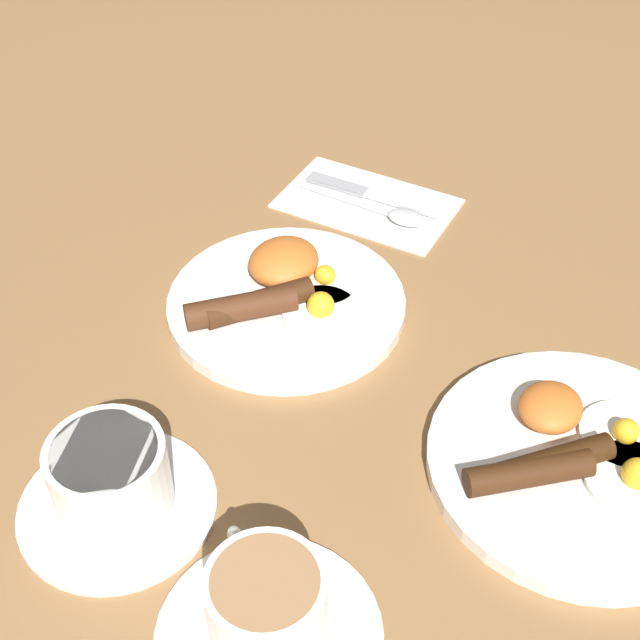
{
  "coord_description": "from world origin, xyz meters",
  "views": [
    {
      "loc": [
        0.55,
        0.42,
        0.62
      ],
      "look_at": [
        0.02,
        0.05,
        0.03
      ],
      "focal_mm": 50.0,
      "sensor_mm": 36.0,
      "label": 1
    }
  ],
  "objects": [
    {
      "name": "breakfast_plate_near",
      "position": [
        -0.0,
        -0.0,
        0.01
      ],
      "size": [
        0.25,
        0.25,
        0.05
      ],
      "color": "white",
      "rests_on": "ground_plane"
    },
    {
      "name": "breakfast_plate_far",
      "position": [
        0.03,
        0.33,
        0.01
      ],
      "size": [
        0.26,
        0.26,
        0.04
      ],
      "color": "white",
      "rests_on": "ground_plane"
    },
    {
      "name": "spoon",
      "position": [
        -0.2,
        0.01,
        0.01
      ],
      "size": [
        0.03,
        0.16,
        0.01
      ],
      "rotation": [
        0.0,
        0.0,
        1.64
      ],
      "color": "silver",
      "rests_on": "napkin"
    },
    {
      "name": "knife",
      "position": [
        -0.22,
        -0.04,
        0.01
      ],
      "size": [
        0.04,
        0.17,
        0.01
      ],
      "rotation": [
        0.0,
        0.0,
        1.68
      ],
      "color": "silver",
      "rests_on": "napkin"
    },
    {
      "name": "teacup_near",
      "position": [
        0.28,
        0.03,
        0.03
      ],
      "size": [
        0.17,
        0.17,
        0.08
      ],
      "color": "white",
      "rests_on": "ground_plane"
    },
    {
      "name": "napkin",
      "position": [
        -0.21,
        -0.03,
        0.0
      ],
      "size": [
        0.14,
        0.21,
        0.01
      ],
      "primitive_type": "cube",
      "rotation": [
        0.0,
        0.0,
        0.1
      ],
      "color": "white",
      "rests_on": "ground_plane"
    },
    {
      "name": "teacup_far",
      "position": [
        0.3,
        0.2,
        0.03
      ],
      "size": [
        0.17,
        0.17,
        0.08
      ],
      "color": "white",
      "rests_on": "ground_plane"
    },
    {
      "name": "ground_plane",
      "position": [
        0.0,
        0.0,
        0.0
      ],
      "size": [
        3.0,
        3.0,
        0.0
      ],
      "primitive_type": "plane",
      "color": "olive"
    }
  ]
}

